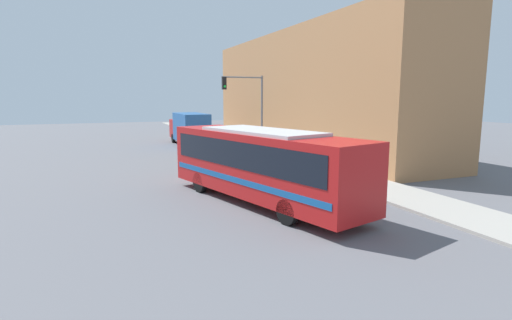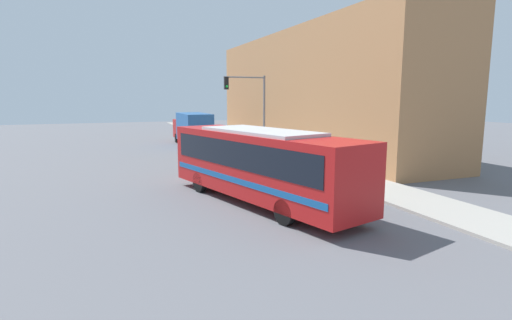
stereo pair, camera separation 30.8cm
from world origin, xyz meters
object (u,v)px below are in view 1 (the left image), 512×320
traffic_light_pole (249,101)px  parking_meter (292,151)px  delivery_truck (189,128)px  city_bus (261,161)px  pedestrian_near_corner (256,139)px  fire_hydrant (314,165)px

traffic_light_pole → parking_meter: 6.22m
delivery_truck → city_bus: bearing=-95.0°
delivery_truck → pedestrian_near_corner: size_ratio=4.34×
delivery_truck → fire_hydrant: (3.56, -16.62, -1.12)m
delivery_truck → fire_hydrant: delivery_truck is taller
delivery_truck → parking_meter: 14.31m
city_bus → delivery_truck: (1.88, 21.48, -0.16)m
fire_hydrant → traffic_light_pole: traffic_light_pole is taller
city_bus → delivery_truck: size_ratio=1.39×
city_bus → delivery_truck: bearing=70.0°
fire_hydrant → parking_meter: bearing=90.0°
parking_meter → traffic_light_pole: bearing=99.7°
city_bus → pedestrian_near_corner: city_bus is taller
traffic_light_pole → fire_hydrant: bearing=-83.6°
fire_hydrant → pedestrian_near_corner: bearing=86.5°
pedestrian_near_corner → city_bus: bearing=-111.8°
delivery_truck → parking_meter: (3.56, -13.84, -0.64)m
city_bus → fire_hydrant: city_bus is taller
city_bus → traffic_light_pole: traffic_light_pole is taller
delivery_truck → traffic_light_pole: traffic_light_pole is taller
traffic_light_pole → pedestrian_near_corner: 4.14m
delivery_truck → pedestrian_near_corner: (4.19, -6.29, -0.59)m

